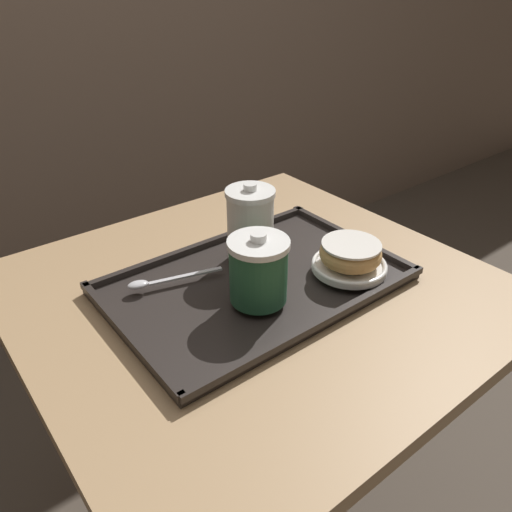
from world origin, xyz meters
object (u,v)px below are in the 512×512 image
object	(u,v)px
coffee_cup_front	(258,270)
coffee_cup_rear	(250,223)
spoon	(154,282)
donut_chocolate_glazed	(351,253)

from	to	relation	value
coffee_cup_front	coffee_cup_rear	size ratio (longest dim) A/B	0.84
coffee_cup_front	coffee_cup_rear	bearing A→B (deg)	57.68
coffee_cup_rear	coffee_cup_front	bearing A→B (deg)	-122.32
coffee_cup_front	spoon	distance (m)	0.19
coffee_cup_rear	spoon	bearing A→B (deg)	172.43
donut_chocolate_glazed	coffee_cup_front	bearing A→B (deg)	170.78
coffee_cup_front	spoon	size ratio (longest dim) A/B	0.73
coffee_cup_front	donut_chocolate_glazed	size ratio (longest dim) A/B	1.10
coffee_cup_front	donut_chocolate_glazed	xyz separation A→B (m)	(0.18, -0.03, -0.02)
coffee_cup_front	donut_chocolate_glazed	bearing A→B (deg)	-9.22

